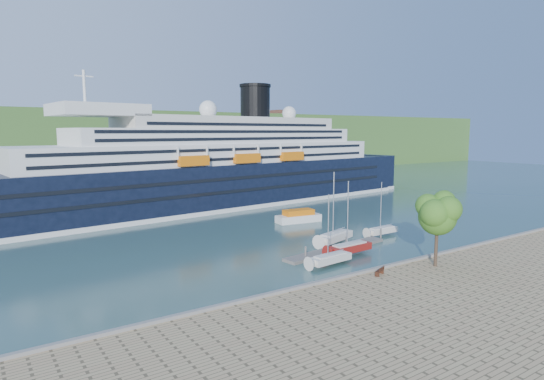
{
  "coord_description": "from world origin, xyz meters",
  "views": [
    {
      "loc": [
        -42.25,
        -35.24,
        16.72
      ],
      "look_at": [
        1.68,
        30.0,
        6.54
      ],
      "focal_mm": 30.0,
      "sensor_mm": 36.0,
      "label": 1
    }
  ],
  "objects": [
    {
      "name": "quay_coping",
      "position": [
        0.0,
        -0.2,
        1.15
      ],
      "size": [
        220.0,
        0.5,
        0.3
      ],
      "primitive_type": "cube",
      "color": "slate",
      "rests_on": "promenade"
    },
    {
      "name": "ground",
      "position": [
        0.0,
        0.0,
        0.0
      ],
      "size": [
        400.0,
        400.0,
        0.0
      ],
      "primitive_type": "plane",
      "color": "#2C4E4C",
      "rests_on": "ground"
    },
    {
      "name": "sailboat_red",
      "position": [
        0.13,
        8.78,
        4.85
      ],
      "size": [
        7.6,
        2.46,
        9.69
      ],
      "primitive_type": null,
      "rotation": [
        0.0,
        0.0,
        0.05
      ],
      "color": "maroon",
      "rests_on": "ground"
    },
    {
      "name": "sailboat_extra",
      "position": [
        2.71,
        14.67,
        5.17
      ],
      "size": [
        8.3,
        4.52,
        10.33
      ],
      "primitive_type": null,
      "rotation": [
        0.0,
        0.0,
        0.31
      ],
      "color": "silver",
      "rests_on": "ground"
    },
    {
      "name": "far_hillside",
      "position": [
        0.0,
        145.0,
        12.0
      ],
      "size": [
        400.0,
        50.0,
        24.0
      ],
      "primitive_type": "cube",
      "color": "#365D25",
      "rests_on": "ground"
    },
    {
      "name": "promenade_tree",
      "position": [
        2.59,
        -3.03,
        5.82
      ],
      "size": [
        5.82,
        5.82,
        9.64
      ],
      "primitive_type": null,
      "color": "#2B661A",
      "rests_on": "promenade"
    },
    {
      "name": "park_bench",
      "position": [
        -5.42,
        -1.72,
        1.51
      ],
      "size": [
        1.72,
        1.19,
        1.02
      ],
      "primitive_type": null,
      "rotation": [
        0.0,
        0.0,
        0.38
      ],
      "color": "#492415",
      "rests_on": "promenade"
    },
    {
      "name": "cruise_ship",
      "position": [
        2.07,
        55.44,
        13.86
      ],
      "size": [
        124.7,
        31.43,
        27.73
      ],
      "primitive_type": null,
      "rotation": [
        0.0,
        0.0,
        0.11
      ],
      "color": "black",
      "rests_on": "ground"
    },
    {
      "name": "sailboat_white_far",
      "position": [
        12.57,
        14.36,
        4.17
      ],
      "size": [
        6.5,
        2.0,
        8.33
      ],
      "primitive_type": null,
      "rotation": [
        0.0,
        0.0,
        0.03
      ],
      "color": "silver",
      "rests_on": "ground"
    },
    {
      "name": "sailboat_white_near",
      "position": [
        -5.27,
        6.56,
        4.32
      ],
      "size": [
        6.82,
        2.42,
        8.63
      ],
      "primitive_type": null,
      "rotation": [
        0.0,
        0.0,
        0.09
      ],
      "color": "silver",
      "rests_on": "ground"
    },
    {
      "name": "tender_launch",
      "position": [
        8.08,
        30.71,
        1.18
      ],
      "size": [
        8.84,
        4.02,
        2.36
      ],
      "primitive_type": null,
      "rotation": [
        0.0,
        0.0,
        -0.13
      ],
      "color": "orange",
      "rests_on": "ground"
    },
    {
      "name": "floating_pontoon",
      "position": [
        0.21,
        11.44,
        0.21
      ],
      "size": [
        19.1,
        4.83,
        0.42
      ],
      "primitive_type": null,
      "rotation": [
        0.0,
        0.0,
        0.13
      ],
      "color": "slate",
      "rests_on": "ground"
    }
  ]
}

